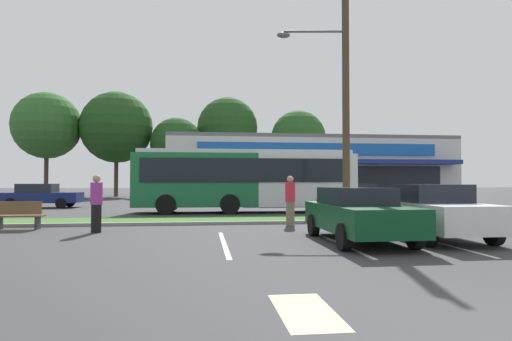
{
  "coord_description": "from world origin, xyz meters",
  "views": [
    {
      "loc": [
        -3.63,
        -3.42,
        1.59
      ],
      "look_at": [
        -1.0,
        18.1,
        2.18
      ],
      "focal_mm": 30.26,
      "sensor_mm": 36.0,
      "label": 1
    }
  ],
  "objects": [
    {
      "name": "parking_stripe_1",
      "position": [
        -0.12,
        7.48,
        0.0
      ],
      "size": [
        0.12,
        4.8,
        0.01
      ],
      "primitive_type": "cube",
      "color": "silver",
      "rests_on": "ground_plane"
    },
    {
      "name": "grass_median",
      "position": [
        0.0,
        14.0,
        0.06
      ],
      "size": [
        56.0,
        2.2,
        0.12
      ],
      "primitive_type": "cube",
      "color": "#386B28",
      "rests_on": "ground_plane"
    },
    {
      "name": "tree_far_left",
      "position": [
        -20.28,
        44.86,
        7.64
      ],
      "size": [
        7.09,
        7.09,
        11.2
      ],
      "color": "#473323",
      "rests_on": "ground_plane"
    },
    {
      "name": "pedestrian_by_pole",
      "position": [
        -0.49,
        12.03,
        0.92
      ],
      "size": [
        0.37,
        0.37,
        1.82
      ],
      "rotation": [
        0.0,
        0.0,
        4.84
      ],
      "color": "#726651",
      "rests_on": "ground_plane"
    },
    {
      "name": "car_1",
      "position": [
        2.73,
        7.95,
        0.78
      ],
      "size": [
        1.96,
        4.19,
        1.53
      ],
      "rotation": [
        0.0,
        0.0,
        -1.57
      ],
      "color": "silver",
      "rests_on": "ground_plane"
    },
    {
      "name": "car_2",
      "position": [
        -13.7,
        24.84,
        0.76
      ],
      "size": [
        4.65,
        1.95,
        1.49
      ],
      "color": "navy",
      "rests_on": "ground_plane"
    },
    {
      "name": "tree_mid",
      "position": [
        -0.87,
        46.61,
        7.92
      ],
      "size": [
        7.01,
        7.01,
        11.44
      ],
      "color": "#473323",
      "rests_on": "ground_plane"
    },
    {
      "name": "lot_arrow",
      "position": [
        -2.38,
        1.82,
        0.0
      ],
      "size": [
        0.7,
        1.6,
        0.01
      ],
      "primitive_type": "cube",
      "color": "beige",
      "rests_on": "ground_plane"
    },
    {
      "name": "parking_stripe_0",
      "position": [
        -3.1,
        7.81,
        0.0
      ],
      "size": [
        0.12,
        4.8,
        0.01
      ],
      "primitive_type": "cube",
      "color": "silver",
      "rests_on": "ground_plane"
    },
    {
      "name": "curb_lip",
      "position": [
        0.0,
        12.78,
        0.06
      ],
      "size": [
        56.0,
        0.24,
        0.12
      ],
      "primitive_type": "cube",
      "color": "gray",
      "rests_on": "ground_plane"
    },
    {
      "name": "city_bus",
      "position": [
        -1.45,
        19.09,
        1.76
      ],
      "size": [
        11.43,
        2.75,
        3.25
      ],
      "rotation": [
        0.0,
        0.0,
        -0.01
      ],
      "color": "#196638",
      "rests_on": "ground_plane"
    },
    {
      "name": "tree_mid_left",
      "position": [
        -6.56,
        44.52,
        5.77
      ],
      "size": [
        5.79,
        5.79,
        8.68
      ],
      "color": "#473323",
      "rests_on": "ground_plane"
    },
    {
      "name": "car_4",
      "position": [
        1.4,
        25.11,
        0.77
      ],
      "size": [
        4.74,
        2.02,
        1.48
      ],
      "color": "#B7B7BC",
      "rests_on": "ground_plane"
    },
    {
      "name": "storefront_building",
      "position": [
        5.59,
        35.93,
        2.75
      ],
      "size": [
        24.25,
        13.2,
        5.48
      ],
      "color": "beige",
      "rests_on": "ground_plane"
    },
    {
      "name": "car_3",
      "position": [
        0.47,
        7.71,
        0.75
      ],
      "size": [
        1.96,
        4.48,
        1.44
      ],
      "rotation": [
        0.0,
        0.0,
        -1.57
      ],
      "color": "#0C3F1E",
      "rests_on": "ground_plane"
    },
    {
      "name": "tree_left",
      "position": [
        -13.17,
        45.44,
        7.62
      ],
      "size": [
        7.83,
        7.83,
        11.55
      ],
      "color": "#473323",
      "rests_on": "ground_plane"
    },
    {
      "name": "car_5",
      "position": [
        7.21,
        26.11,
        0.78
      ],
      "size": [
        4.51,
        1.86,
        1.5
      ],
      "rotation": [
        0.0,
        0.0,
        3.14
      ],
      "color": "maroon",
      "rests_on": "ground_plane"
    },
    {
      "name": "bus_stop_bench",
      "position": [
        -9.81,
        11.93,
        0.5
      ],
      "size": [
        1.6,
        0.45,
        0.95
      ],
      "rotation": [
        0.0,
        0.0,
        3.14
      ],
      "color": "brown",
      "rests_on": "ground_plane"
    },
    {
      "name": "parking_stripe_2",
      "position": [
        2.48,
        7.3,
        0.0
      ],
      "size": [
        0.12,
        4.8,
        0.01
      ],
      "primitive_type": "cube",
      "color": "silver",
      "rests_on": "ground_plane"
    },
    {
      "name": "utility_pole",
      "position": [
        2.13,
        13.88,
        5.84
      ],
      "size": [
        3.08,
        2.4,
        10.98
      ],
      "color": "#4C3826",
      "rests_on": "ground_plane"
    },
    {
      "name": "tree_mid_right",
      "position": [
        7.02,
        44.26,
        6.59
      ],
      "size": [
        6.17,
        6.17,
        9.7
      ],
      "color": "#473323",
      "rests_on": "ground_plane"
    },
    {
      "name": "pedestrian_near_bench",
      "position": [
        -6.99,
        10.7,
        0.92
      ],
      "size": [
        0.37,
        0.37,
        1.82
      ],
      "rotation": [
        0.0,
        0.0,
        3.99
      ],
      "color": "black",
      "rests_on": "ground_plane"
    }
  ]
}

